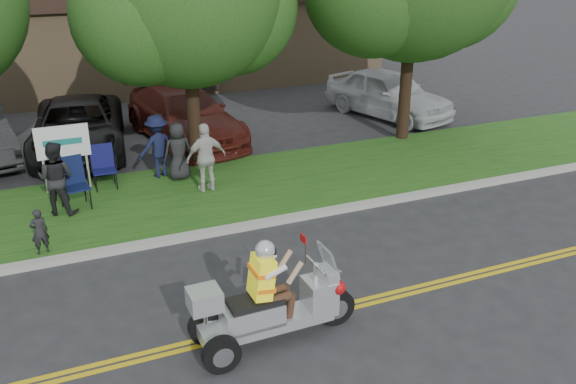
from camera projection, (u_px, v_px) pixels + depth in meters
name	position (u px, v px, depth m)	size (l,w,h in m)	color
ground	(276.00, 306.00, 10.60)	(120.00, 120.00, 0.00)	#28282B
centerline_near	(289.00, 324.00, 10.10)	(60.00, 0.10, 0.01)	gold
centerline_far	(285.00, 319.00, 10.24)	(60.00, 0.10, 0.01)	gold
curb	(224.00, 230.00, 13.16)	(60.00, 0.25, 0.12)	#A8A89E
grass_verge	(198.00, 194.00, 14.99)	(60.00, 4.00, 0.10)	#1A4913
commercial_building	(158.00, 31.00, 26.62)	(18.00, 8.20, 4.00)	#9E7F5B
tree_mid	(188.00, 0.00, 15.19)	(5.88, 4.80, 7.05)	#332114
business_sign	(63.00, 145.00, 14.68)	(1.25, 0.06, 1.75)	silver
trike_scooter	(268.00, 308.00, 9.43)	(2.76, 0.92, 1.81)	black
lawn_chair_a	(72.00, 179.00, 13.98)	(0.71, 0.73, 1.17)	black
lawn_chair_b	(103.00, 164.00, 15.10)	(0.57, 0.59, 1.07)	black
spectator_adult_mid	(56.00, 178.00, 13.55)	(0.82, 0.64, 1.69)	black
spectator_adult_right	(206.00, 157.00, 14.77)	(1.00, 0.42, 1.71)	silver
spectator_chair_a	(158.00, 146.00, 15.66)	(1.06, 0.61, 1.64)	#141939
spectator_chair_b	(178.00, 151.00, 15.50)	(0.73, 0.48, 1.50)	black
child_left	(39.00, 231.00, 11.96)	(0.35, 0.23, 0.95)	black
parked_car_mid	(78.00, 127.00, 17.71)	(2.53, 5.49, 1.53)	black
parked_car_right	(185.00, 115.00, 18.73)	(2.24, 5.51, 1.60)	#501A12
parked_car_far_right	(388.00, 93.00, 21.20)	(1.95, 4.84, 1.65)	silver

